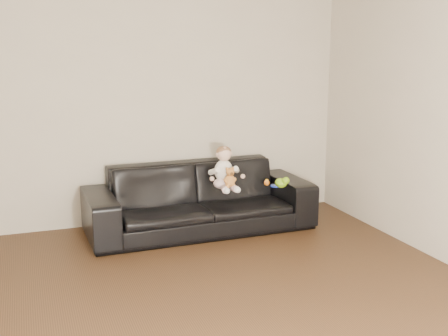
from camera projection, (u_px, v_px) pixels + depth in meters
name	position (u px, v px, depth m)	size (l,w,h in m)	color
wall_back	(118.00, 104.00, 5.85)	(5.00, 5.00, 0.00)	#C0B6A1
sofa	(199.00, 198.00, 5.84)	(2.33, 0.91, 0.68)	black
baby	(224.00, 170.00, 5.73)	(0.31, 0.38, 0.45)	silver
teddy_bear	(230.00, 177.00, 5.62)	(0.12, 0.12, 0.20)	#C67E38
toy_green	(281.00, 183.00, 5.82)	(0.12, 0.15, 0.10)	#84C817
toy_rattle	(267.00, 183.00, 5.91)	(0.06, 0.06, 0.06)	orange
toy_blue_disc	(276.00, 186.00, 5.88)	(0.11, 0.11, 0.02)	#1832C2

